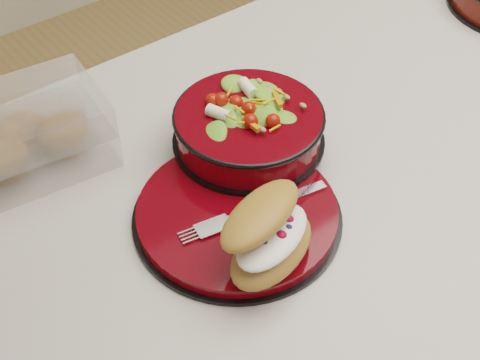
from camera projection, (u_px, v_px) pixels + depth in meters
island_counter at (358, 294)px, 1.28m from camera, size 1.24×0.74×0.90m
dinner_plate at (238, 214)px, 0.81m from camera, size 0.26×0.26×0.02m
salad_bowl at (249, 123)px, 0.87m from camera, size 0.20×0.20×0.09m
croissant at (269, 235)px, 0.73m from camera, size 0.14×0.12×0.08m
fork at (258, 210)px, 0.80m from camera, size 0.17×0.05×0.00m
pastry_box at (28, 134)px, 0.86m from camera, size 0.21×0.16×0.09m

